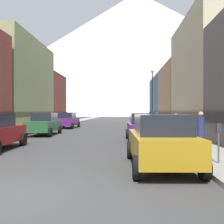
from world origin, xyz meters
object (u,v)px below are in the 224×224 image
(car_right_0, at_px, (161,141))
(pedestrian_1, at_px, (176,126))
(pedestrian_0, at_px, (157,120))
(parking_meter_near, at_px, (219,137))
(pedestrian_2, at_px, (201,131))
(trash_bin_right, at_px, (194,134))
(car_left_2, at_px, (67,120))
(streetlamp_right, at_px, (152,90))
(car_left_1, at_px, (44,124))
(potted_plant_0, at_px, (186,129))
(car_right_1, at_px, (143,127))

(car_right_0, xyz_separation_m, pedestrian_1, (2.45, 9.93, -0.02))
(pedestrian_0, height_order, pedestrian_1, pedestrian_0)
(parking_meter_near, bearing_deg, pedestrian_2, 82.44)
(trash_bin_right, distance_m, pedestrian_0, 15.07)
(car_left_2, distance_m, pedestrian_2, 19.72)
(car_right_0, bearing_deg, streetlamp_right, 84.77)
(car_right_0, distance_m, trash_bin_right, 6.13)
(trash_bin_right, bearing_deg, car_left_2, 123.57)
(car_left_2, relative_size, pedestrian_0, 2.78)
(car_left_1, relative_size, car_right_0, 1.00)
(parking_meter_near, bearing_deg, streetlamp_right, 91.37)
(car_left_2, height_order, potted_plant_0, car_left_2)
(car_right_1, height_order, trash_bin_right, car_right_1)
(car_right_0, xyz_separation_m, trash_bin_right, (2.55, 5.57, -0.26))
(pedestrian_1, xyz_separation_m, pedestrian_2, (0.00, -6.03, 0.07))
(car_right_1, height_order, parking_meter_near, car_right_1)
(parking_meter_near, bearing_deg, car_right_1, 104.50)
(parking_meter_near, xyz_separation_m, pedestrian_0, (0.50, 20.51, -0.12))
(car_left_1, relative_size, pedestrian_2, 2.56)
(car_left_1, distance_m, potted_plant_0, 10.99)
(car_right_0, distance_m, pedestrian_0, 20.78)
(car_left_1, bearing_deg, streetlamp_right, 28.17)
(car_left_2, distance_m, streetlamp_right, 10.44)
(car_left_2, bearing_deg, potted_plant_0, -45.19)
(car_left_2, distance_m, trash_bin_right, 18.36)
(car_left_1, height_order, pedestrian_1, car_left_1)
(trash_bin_right, relative_size, pedestrian_0, 0.61)
(parking_meter_near, height_order, pedestrian_1, pedestrian_1)
(car_right_0, xyz_separation_m, pedestrian_2, (2.45, 3.89, 0.05))
(car_left_1, bearing_deg, pedestrian_0, 40.63)
(car_left_2, bearing_deg, trash_bin_right, -56.43)
(car_left_1, relative_size, car_left_2, 0.99)
(parking_meter_near, relative_size, pedestrian_2, 0.77)
(streetlamp_right, bearing_deg, pedestrian_1, -82.66)
(potted_plant_0, bearing_deg, pedestrian_1, -175.15)
(car_right_1, relative_size, pedestrian_1, 2.80)
(car_left_1, height_order, trash_bin_right, car_left_1)
(parking_meter_near, bearing_deg, car_left_2, 114.74)
(trash_bin_right, bearing_deg, pedestrian_1, 91.31)
(pedestrian_0, height_order, streetlamp_right, streetlamp_right)
(car_left_2, bearing_deg, car_right_1, -60.05)
(car_left_1, height_order, car_right_0, same)
(car_left_2, xyz_separation_m, car_right_1, (7.60, -13.20, 0.00))
(pedestrian_1, bearing_deg, trash_bin_right, -88.69)
(pedestrian_0, bearing_deg, car_right_0, -96.77)
(pedestrian_2, bearing_deg, car_left_1, 141.08)
(car_right_0, xyz_separation_m, potted_plant_0, (3.20, 9.99, -0.22))
(pedestrian_0, relative_size, streetlamp_right, 0.27)
(streetlamp_right, bearing_deg, car_right_0, -95.23)
(car_right_0, relative_size, parking_meter_near, 3.35)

